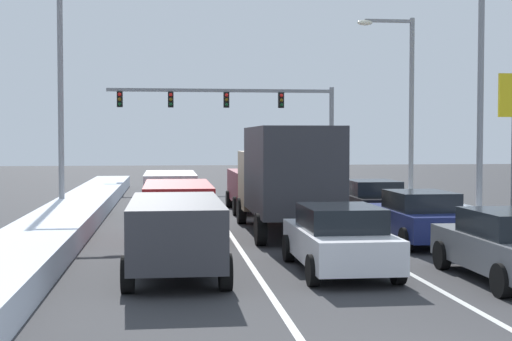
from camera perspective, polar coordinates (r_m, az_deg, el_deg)
ground_plane at (r=24.23m, az=1.95°, el=-4.68°), size 120.00×120.00×0.00m
lane_stripe_between_right_lane_and_center_lane at (r=28.14m, az=4.22°, el=-3.68°), size 0.14×40.68×0.01m
lane_stripe_between_center_lane_and_left_lane at (r=27.70m, az=-2.71°, el=-3.78°), size 0.14×40.68×0.01m
snow_bank_right_shoulder at (r=29.60m, az=14.36°, el=-3.02°), size 1.75×40.68×0.45m
snow_bank_left_shoulder at (r=27.79m, az=-13.70°, el=-3.16°), size 2.02×40.68×0.64m
sedan_gray_right_lane_nearest at (r=16.66m, az=18.83°, el=-5.43°), size 2.00×4.50×1.51m
sedan_navy_right_lane_second at (r=21.90m, az=12.32°, el=-3.49°), size 2.00×4.50×1.51m
sedan_black_right_lane_third at (r=27.25m, az=8.79°, el=-2.30°), size 2.00×4.50×1.51m
sedan_white_center_lane_nearest at (r=16.95m, az=6.34°, el=-5.18°), size 2.00×4.50×1.51m
box_truck_center_lane_second at (r=23.50m, az=2.33°, el=-0.25°), size 2.53×7.20×3.36m
suv_maroon_center_lane_third at (r=30.99m, az=-0.05°, el=-1.23°), size 2.16×4.90×1.67m
suv_charcoal_left_lane_nearest at (r=16.47m, az=-6.14°, el=-4.52°), size 2.16×4.90×1.67m
suv_red_left_lane_second at (r=22.46m, az=-5.99°, el=-2.65°), size 2.16×4.90×1.67m
suv_silver_left_lane_third at (r=29.36m, az=-6.55°, el=-1.45°), size 2.16×4.90×1.67m
traffic_light_gantry at (r=46.25m, az=-0.64°, el=4.78°), size 14.00×0.47×6.20m
street_lamp_right_mid at (r=27.91m, az=16.13°, el=7.46°), size 2.66×0.36×9.32m
street_lamp_right_far at (r=34.77m, az=11.22°, el=5.76°), size 2.66×0.36×8.46m
street_lamp_left_mid at (r=30.39m, az=-14.04°, el=6.64°), size 2.66×0.36×8.88m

